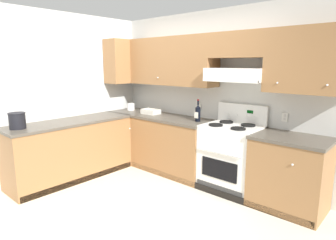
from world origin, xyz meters
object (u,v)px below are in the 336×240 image
(stove, at_px, (231,157))
(bowl, at_px, (151,112))
(wine_bottle, at_px, (198,113))
(paper_towel_roll, at_px, (131,107))
(bucket, at_px, (17,120))

(stove, bearing_deg, bowl, 179.64)
(stove, bearing_deg, wine_bottle, 179.45)
(stove, xyz_separation_m, paper_towel_roll, (-2.15, 0.05, 0.50))
(stove, distance_m, bucket, 2.93)
(bowl, distance_m, bucket, 2.07)
(paper_towel_roll, bearing_deg, bucket, -88.10)
(wine_bottle, height_order, paper_towel_roll, wine_bottle)
(wine_bottle, bearing_deg, stove, -0.55)
(wine_bottle, xyz_separation_m, paper_towel_roll, (-1.57, 0.04, -0.07))
(stove, relative_size, bowl, 3.96)
(bowl, relative_size, paper_towel_roll, 2.24)
(bowl, xyz_separation_m, bucket, (-0.49, -2.01, 0.09))
(stove, height_order, bucket, stove)
(wine_bottle, distance_m, bowl, 1.01)
(wine_bottle, relative_size, paper_towel_roll, 2.49)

